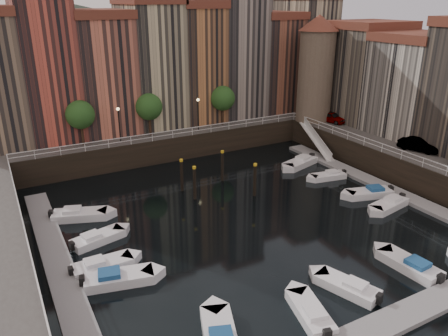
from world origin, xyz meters
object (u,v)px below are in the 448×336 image
corner_tower (316,67)px  car_b (419,146)px  boat_left_1 (117,278)px  gangway (316,139)px  mooring_pilings (213,176)px  boat_left_2 (101,265)px  car_a (331,118)px

corner_tower → car_b: 17.35m
boat_left_1 → car_b: size_ratio=1.20×
gangway → boat_left_1: (-29.99, -14.92, -1.53)m
mooring_pilings → car_b: 22.67m
boat_left_2 → car_a: 38.06m
gangway → car_a: 5.13m
mooring_pilings → car_b: bearing=-18.9°
boat_left_1 → car_b: (34.45, 3.40, 3.32)m
gangway → mooring_pilings: 17.41m
car_b → boat_left_1: bearing=165.7°
mooring_pilings → car_b: size_ratio=1.47×
mooring_pilings → car_a: (21.15, 6.42, 2.07)m
corner_tower → car_a: 6.99m
corner_tower → gangway: (-2.90, -4.50, -8.28)m
mooring_pilings → boat_left_2: size_ratio=1.37×
mooring_pilings → car_b: (21.35, -7.32, 2.06)m
corner_tower → boat_left_1: 39.43m
corner_tower → boat_left_1: size_ratio=2.69×
boat_left_2 → car_b: size_ratio=1.07×
corner_tower → boat_left_1: (-32.89, -19.42, -9.81)m
corner_tower → mooring_pilings: bearing=-156.3°
gangway → car_b: 12.48m
car_b → boat_left_2: bearing=162.1°
car_a → corner_tower: bearing=108.4°
mooring_pilings → boat_left_2: bearing=-148.0°
corner_tower → boat_left_2: size_ratio=3.01×
boat_left_2 → gangway: bearing=21.9°
corner_tower → car_b: size_ratio=3.22×
mooring_pilings → boat_left_1: (-13.10, -10.72, -1.26)m
boat_left_2 → car_b: (35.03, 1.22, 3.35)m
corner_tower → car_a: bearing=-59.1°
boat_left_1 → car_b: 34.78m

